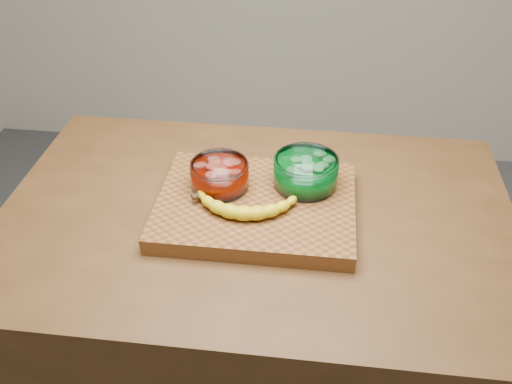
# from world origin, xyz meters

# --- Properties ---
(counter) EXTENTS (1.20, 0.80, 0.90)m
(counter) POSITION_xyz_m (0.00, 0.00, 0.45)
(counter) COLOR #523318
(counter) RESTS_ON ground
(cutting_board) EXTENTS (0.45, 0.35, 0.04)m
(cutting_board) POSITION_xyz_m (0.00, 0.00, 0.92)
(cutting_board) COLOR brown
(cutting_board) RESTS_ON counter
(bowl_red) EXTENTS (0.14, 0.14, 0.06)m
(bowl_red) POSITION_xyz_m (-0.09, 0.04, 0.97)
(bowl_red) COLOR white
(bowl_red) RESTS_ON cutting_board
(bowl_green) EXTENTS (0.15, 0.15, 0.07)m
(bowl_green) POSITION_xyz_m (0.11, 0.07, 0.97)
(bowl_green) COLOR white
(bowl_green) RESTS_ON cutting_board
(banana) EXTENTS (0.26, 0.12, 0.04)m
(banana) POSITION_xyz_m (-0.02, -0.05, 0.96)
(banana) COLOR gold
(banana) RESTS_ON cutting_board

